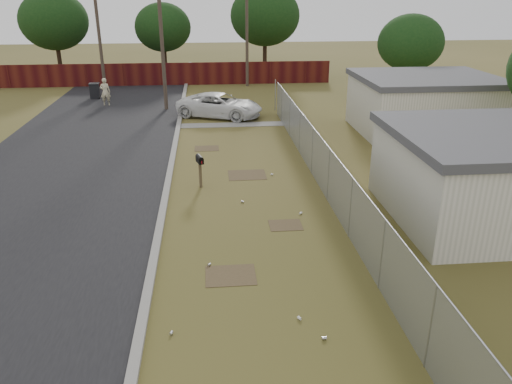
{
  "coord_description": "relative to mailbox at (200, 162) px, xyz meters",
  "views": [
    {
      "loc": [
        -1.25,
        -16.96,
        7.39
      ],
      "look_at": [
        0.24,
        -1.63,
        1.1
      ],
      "focal_mm": 35.0,
      "sensor_mm": 36.0,
      "label": 1
    }
  ],
  "objects": [
    {
      "name": "ground",
      "position": [
        1.66,
        -1.77,
        -1.06
      ],
      "size": [
        120.0,
        120.0,
        0.0
      ],
      "primitive_type": "plane",
      "color": "brown",
      "rests_on": "ground"
    },
    {
      "name": "street",
      "position": [
        -5.1,
        6.28,
        -1.04
      ],
      "size": [
        15.1,
        60.0,
        0.12
      ],
      "color": "black",
      "rests_on": "ground"
    },
    {
      "name": "chainlink_fence",
      "position": [
        4.78,
        -0.75,
        -0.26
      ],
      "size": [
        0.1,
        27.06,
        2.02
      ],
      "color": "gray",
      "rests_on": "ground"
    },
    {
      "name": "privacy_fence",
      "position": [
        -4.34,
        23.23,
        -0.16
      ],
      "size": [
        30.0,
        0.12,
        1.8
      ],
      "primitive_type": "cube",
      "color": "#4D1710",
      "rests_on": "ground"
    },
    {
      "name": "utility_poles",
      "position": [
        -2.01,
        18.89,
        3.64
      ],
      "size": [
        12.6,
        8.24,
        9.0
      ],
      "color": "#45372E",
      "rests_on": "ground"
    },
    {
      "name": "houses",
      "position": [
        11.36,
        1.36,
        0.5
      ],
      "size": [
        9.3,
        17.24,
        3.1
      ],
      "color": "silver",
      "rests_on": "ground"
    },
    {
      "name": "horizon_trees",
      "position": [
        2.5,
        21.78,
        3.57
      ],
      "size": [
        33.32,
        31.94,
        7.78
      ],
      "color": "black",
      "rests_on": "ground"
    },
    {
      "name": "mailbox",
      "position": [
        0.0,
        0.0,
        0.0
      ],
      "size": [
        0.34,
        0.58,
        1.34
      ],
      "color": "brown",
      "rests_on": "ground"
    },
    {
      "name": "pickup_truck",
      "position": [
        1.13,
        11.81,
        -0.33
      ],
      "size": [
        5.74,
        4.28,
        1.45
      ],
      "primitive_type": "imported",
      "rotation": [
        0.0,
        0.0,
        1.16
      ],
      "color": "white",
      "rests_on": "ground"
    },
    {
      "name": "pedestrian",
      "position": [
        -6.48,
        15.81,
        -0.13
      ],
      "size": [
        0.69,
        0.47,
        1.86
      ],
      "primitive_type": "imported",
      "rotation": [
        0.0,
        0.0,
        3.11
      ],
      "color": "beige",
      "rests_on": "ground"
    },
    {
      "name": "trash_bin",
      "position": [
        -7.71,
        18.3,
        -0.49
      ],
      "size": [
        0.77,
        0.79,
        1.1
      ],
      "color": "black",
      "rests_on": "ground"
    },
    {
      "name": "scattered_litter",
      "position": [
        1.86,
        -5.37,
        -1.02
      ],
      "size": [
        4.26,
        10.9,
        0.07
      ],
      "color": "silver",
      "rests_on": "ground"
    }
  ]
}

